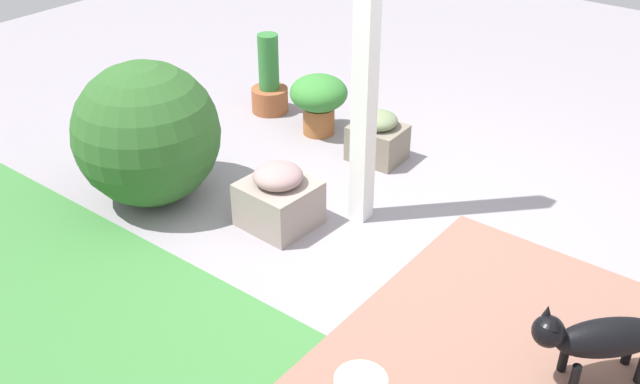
# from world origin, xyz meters

# --- Properties ---
(ground_plane) EXTENTS (12.00, 12.00, 0.00)m
(ground_plane) POSITION_xyz_m (0.00, 0.00, 0.00)
(ground_plane) COLOR gray
(brick_path) EXTENTS (1.80, 2.40, 0.02)m
(brick_path) POSITION_xyz_m (-1.18, 0.72, 0.01)
(brick_path) COLOR #8F6453
(brick_path) RESTS_ON ground
(porch_pillar) EXTENTS (0.12, 0.12, 2.47)m
(porch_pillar) POSITION_xyz_m (0.27, -0.08, 1.24)
(porch_pillar) COLOR white
(porch_pillar) RESTS_ON ground
(stone_planter_nearest) EXTENTS (0.41, 0.34, 0.40)m
(stone_planter_nearest) POSITION_xyz_m (0.64, -0.83, 0.18)
(stone_planter_nearest) COLOR gray
(stone_planter_nearest) RESTS_ON ground
(stone_planter_mid) EXTENTS (0.47, 0.46, 0.44)m
(stone_planter_mid) POSITION_xyz_m (0.64, 0.32, 0.20)
(stone_planter_mid) COLOR gray
(stone_planter_mid) RESTS_ON ground
(round_shrub) EXTENTS (0.99, 0.99, 0.99)m
(round_shrub) POSITION_xyz_m (1.56, 0.60, 0.50)
(round_shrub) COLOR #2F5F27
(round_shrub) RESTS_ON ground
(terracotta_pot_broad) EXTENTS (0.47, 0.47, 0.50)m
(terracotta_pot_broad) POSITION_xyz_m (1.27, -0.91, 0.31)
(terracotta_pot_broad) COLOR #9C5B30
(terracotta_pot_broad) RESTS_ON ground
(terracotta_pot_tall) EXTENTS (0.32, 0.32, 0.69)m
(terracotta_pot_tall) POSITION_xyz_m (1.87, -0.99, 0.25)
(terracotta_pot_tall) COLOR #9C5431
(terracotta_pot_tall) RESTS_ON ground
(dog) EXTENTS (0.56, 0.57, 0.47)m
(dog) POSITION_xyz_m (-1.49, 0.44, 0.27)
(dog) COLOR black
(dog) RESTS_ON ground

